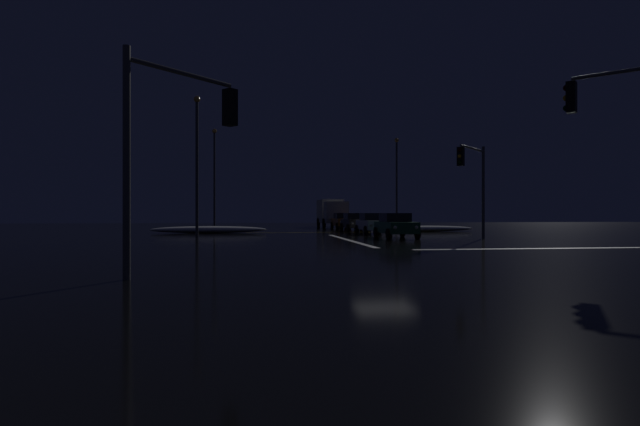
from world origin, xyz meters
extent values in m
cube|color=black|center=(0.00, 0.00, -0.05)|extent=(120.00, 120.00, 0.10)
cube|color=white|center=(0.00, 8.10, 0.00)|extent=(0.35, 13.87, 0.01)
cube|color=yellow|center=(0.00, 19.70, 0.00)|extent=(22.00, 0.15, 0.01)
cube|color=white|center=(8.20, 0.00, 0.00)|extent=(13.87, 0.40, 0.01)
ellipsoid|color=white|center=(-8.90, 19.47, 0.27)|extent=(8.97, 1.50, 0.54)
ellipsoid|color=white|center=(8.90, 20.32, 0.25)|extent=(8.54, 1.50, 0.50)
cube|color=#14512D|center=(3.46, 10.16, 0.67)|extent=(1.80, 4.20, 0.70)
cube|color=black|center=(3.46, 10.36, 1.29)|extent=(1.60, 2.00, 0.55)
cylinder|color=black|center=(4.36, 8.61, 0.32)|extent=(0.22, 0.64, 0.64)
cylinder|color=black|center=(2.56, 8.61, 0.32)|extent=(0.22, 0.64, 0.64)
cylinder|color=black|center=(4.36, 11.71, 0.32)|extent=(0.22, 0.64, 0.64)
cylinder|color=black|center=(2.56, 11.71, 0.32)|extent=(0.22, 0.64, 0.64)
sphere|color=#F9EFC6|center=(4.11, 8.04, 0.72)|extent=(0.22, 0.22, 0.22)
sphere|color=#F9EFC6|center=(2.81, 8.04, 0.72)|extent=(0.22, 0.22, 0.22)
cube|color=silver|center=(3.53, 16.56, 0.67)|extent=(1.80, 4.20, 0.70)
cube|color=black|center=(3.53, 16.76, 1.29)|extent=(1.60, 2.00, 0.55)
cylinder|color=black|center=(4.43, 15.01, 0.32)|extent=(0.22, 0.64, 0.64)
cylinder|color=black|center=(2.63, 15.01, 0.32)|extent=(0.22, 0.64, 0.64)
cylinder|color=black|center=(4.43, 18.11, 0.32)|extent=(0.22, 0.64, 0.64)
cylinder|color=black|center=(2.63, 18.11, 0.32)|extent=(0.22, 0.64, 0.64)
sphere|color=#F9EFC6|center=(4.18, 14.44, 0.72)|extent=(0.22, 0.22, 0.22)
sphere|color=#F9EFC6|center=(2.88, 14.44, 0.72)|extent=(0.22, 0.22, 0.22)
cube|color=black|center=(3.31, 22.28, 0.67)|extent=(1.80, 4.20, 0.70)
cube|color=black|center=(3.31, 22.48, 1.29)|extent=(1.60, 2.00, 0.55)
cylinder|color=black|center=(4.21, 20.73, 0.32)|extent=(0.22, 0.64, 0.64)
cylinder|color=black|center=(2.41, 20.73, 0.32)|extent=(0.22, 0.64, 0.64)
cylinder|color=black|center=(4.21, 23.83, 0.32)|extent=(0.22, 0.64, 0.64)
cylinder|color=black|center=(2.41, 23.83, 0.32)|extent=(0.22, 0.64, 0.64)
sphere|color=#F9EFC6|center=(3.96, 20.16, 0.72)|extent=(0.22, 0.22, 0.22)
sphere|color=#F9EFC6|center=(2.66, 20.16, 0.72)|extent=(0.22, 0.22, 0.22)
cube|color=#C66014|center=(3.40, 28.28, 0.67)|extent=(1.80, 4.20, 0.70)
cube|color=black|center=(3.40, 28.48, 1.29)|extent=(1.60, 2.00, 0.55)
cylinder|color=black|center=(4.30, 26.73, 0.32)|extent=(0.22, 0.64, 0.64)
cylinder|color=black|center=(2.50, 26.73, 0.32)|extent=(0.22, 0.64, 0.64)
cylinder|color=black|center=(4.30, 29.83, 0.32)|extent=(0.22, 0.64, 0.64)
cylinder|color=black|center=(2.50, 29.83, 0.32)|extent=(0.22, 0.64, 0.64)
sphere|color=#F9EFC6|center=(4.05, 26.16, 0.72)|extent=(0.22, 0.22, 0.22)
sphere|color=#F9EFC6|center=(2.75, 26.16, 0.72)|extent=(0.22, 0.22, 0.22)
cube|color=beige|center=(3.31, 32.24, 1.63)|extent=(2.40, 2.20, 2.30)
cube|color=silver|center=(3.31, 36.74, 1.78)|extent=(2.40, 5.00, 2.60)
cylinder|color=black|center=(4.51, 32.84, 0.48)|extent=(0.28, 0.96, 0.96)
cylinder|color=black|center=(2.11, 32.84, 0.48)|extent=(0.28, 0.96, 0.96)
cylinder|color=black|center=(4.51, 37.54, 0.48)|extent=(0.28, 0.96, 0.96)
cylinder|color=black|center=(2.11, 37.54, 0.48)|extent=(0.28, 0.96, 0.96)
sphere|color=#F9EFC6|center=(4.16, 31.09, 1.03)|extent=(0.26, 0.26, 0.26)
sphere|color=#F9EFC6|center=(2.46, 31.09, 1.03)|extent=(0.26, 0.26, 0.26)
cylinder|color=#4C4C51|center=(8.50, 8.50, 2.83)|extent=(0.18, 0.18, 5.65)
cylinder|color=#4C4C51|center=(7.24, 7.24, 5.35)|extent=(2.62, 2.62, 0.12)
cube|color=black|center=(5.97, 5.97, 4.73)|extent=(0.46, 0.46, 1.05)
sphere|color=black|center=(5.85, 5.85, 5.07)|extent=(0.22, 0.22, 0.22)
sphere|color=orange|center=(5.85, 5.85, 4.73)|extent=(0.22, 0.22, 0.22)
sphere|color=black|center=(5.85, 5.85, 4.38)|extent=(0.22, 0.22, 0.22)
cylinder|color=#4C4C51|center=(-8.50, -8.50, 2.77)|extent=(0.18, 0.18, 5.54)
cylinder|color=#4C4C51|center=(-7.35, -7.35, 5.24)|extent=(2.40, 2.40, 0.12)
cube|color=black|center=(-6.19, -6.19, 4.61)|extent=(0.46, 0.46, 1.05)
sphere|color=black|center=(-6.08, -6.08, 4.96)|extent=(0.22, 0.22, 0.22)
sphere|color=orange|center=(-6.08, -6.08, 4.61)|extent=(0.22, 0.22, 0.22)
sphere|color=black|center=(-6.08, -6.08, 4.27)|extent=(0.22, 0.22, 0.22)
cube|color=black|center=(5.14, -5.14, 5.49)|extent=(0.46, 0.46, 1.05)
sphere|color=black|center=(5.03, -5.03, 5.83)|extent=(0.22, 0.22, 0.22)
sphere|color=orange|center=(5.03, -5.03, 5.49)|extent=(0.22, 0.22, 0.22)
sphere|color=black|center=(5.03, -5.03, 5.14)|extent=(0.22, 0.22, 0.22)
cylinder|color=#424247|center=(9.20, 29.70, 4.45)|extent=(0.20, 0.20, 8.90)
sphere|color=#F9AD47|center=(9.20, 29.70, 9.08)|extent=(0.44, 0.44, 0.44)
cylinder|color=#424247|center=(-9.20, 29.70, 4.71)|extent=(0.20, 0.20, 9.43)
sphere|color=#F9AD47|center=(-9.20, 29.70, 9.61)|extent=(0.44, 0.44, 0.44)
cylinder|color=#424247|center=(-9.20, 13.70, 4.50)|extent=(0.20, 0.20, 9.00)
sphere|color=#F9AD47|center=(-9.20, 13.70, 9.18)|extent=(0.44, 0.44, 0.44)
camera|label=1|loc=(-5.57, -21.02, 1.58)|focal=28.54mm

